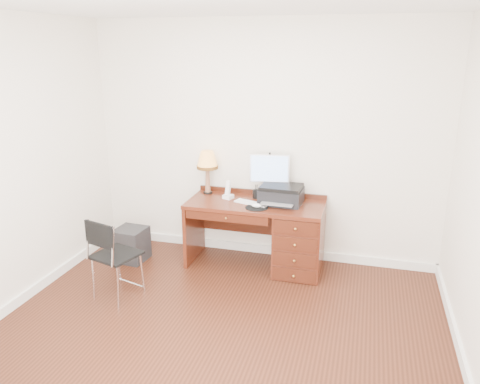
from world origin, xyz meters
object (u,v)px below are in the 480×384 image
(equipment_box, at_px, (131,244))
(leg_lamp, at_px, (207,163))
(phone, at_px, (228,193))
(chair, at_px, (112,251))
(monitor, at_px, (270,171))
(desk, at_px, (284,234))
(printer, at_px, (281,194))

(equipment_box, bearing_deg, leg_lamp, 33.46)
(phone, relative_size, chair, 0.25)
(monitor, height_order, phone, monitor)
(desk, relative_size, monitor, 2.94)
(monitor, height_order, equipment_box, monitor)
(leg_lamp, bearing_deg, printer, -7.84)
(monitor, xyz_separation_m, phone, (-0.45, -0.12, -0.26))
(monitor, relative_size, chair, 0.61)
(desk, xyz_separation_m, printer, (-0.05, 0.06, 0.44))
(monitor, bearing_deg, chair, -143.99)
(printer, height_order, phone, phone)
(equipment_box, bearing_deg, desk, 12.95)
(equipment_box, bearing_deg, chair, -67.82)
(leg_lamp, distance_m, chair, 1.52)
(monitor, distance_m, chair, 1.88)
(leg_lamp, height_order, chair, leg_lamp)
(printer, distance_m, phone, 0.61)
(desk, height_order, printer, printer)
(desk, distance_m, printer, 0.44)
(phone, xyz_separation_m, equipment_box, (-1.09, -0.31, -0.62))
(monitor, relative_size, leg_lamp, 1.02)
(equipment_box, bearing_deg, printer, 15.19)
(desk, distance_m, chair, 1.84)
(printer, bearing_deg, monitor, 146.56)
(chair, bearing_deg, monitor, 61.15)
(printer, relative_size, equipment_box, 1.21)
(leg_lamp, relative_size, chair, 0.60)
(phone, bearing_deg, monitor, 34.26)
(printer, distance_m, equipment_box, 1.84)
(printer, xyz_separation_m, equipment_box, (-1.69, -0.32, -0.66))
(monitor, distance_m, equipment_box, 1.82)
(phone, height_order, equipment_box, phone)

